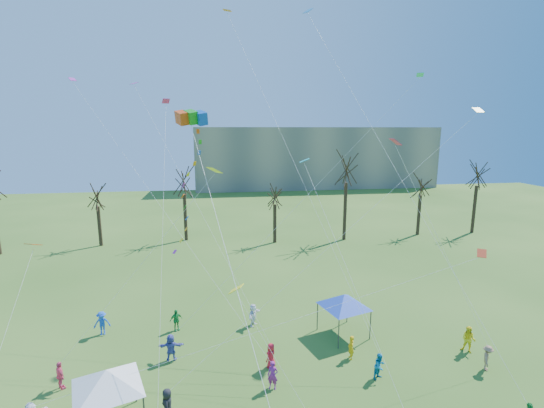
{
  "coord_description": "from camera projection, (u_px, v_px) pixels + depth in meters",
  "views": [
    {
      "loc": [
        -2.97,
        -12.82,
        14.58
      ],
      "look_at": [
        -0.37,
        5.0,
        11.0
      ],
      "focal_mm": 25.0,
      "sensor_mm": 36.0,
      "label": 1
    }
  ],
  "objects": [
    {
      "name": "distant_building",
      "position": [
        315.0,
        157.0,
        96.94
      ],
      "size": [
        60.0,
        14.0,
        15.0
      ],
      "primitive_type": "cube",
      "color": "gray",
      "rests_on": "ground"
    },
    {
      "name": "bare_tree_row",
      "position": [
        277.0,
        186.0,
        48.85
      ],
      "size": [
        67.66,
        8.94,
        12.01
      ],
      "color": "black",
      "rests_on": "ground"
    },
    {
      "name": "big_box_kite",
      "position": [
        193.0,
        194.0,
        21.74
      ],
      "size": [
        2.92,
        7.79,
        18.94
      ],
      "color": "#E0440F",
      "rests_on": "ground"
    },
    {
      "name": "canopy_tent_white",
      "position": [
        107.0,
        379.0,
        18.21
      ],
      "size": [
        4.08,
        4.08,
        3.26
      ],
      "color": "#3F3F44",
      "rests_on": "ground"
    },
    {
      "name": "canopy_tent_blue",
      "position": [
        344.0,
        301.0,
        26.84
      ],
      "size": [
        3.94,
        3.94,
        3.09
      ],
      "color": "#3F3F44",
      "rests_on": "ground"
    },
    {
      "name": "festival_crowd",
      "position": [
        252.0,
        370.0,
        21.9
      ],
      "size": [
        27.12,
        14.25,
        1.82
      ],
      "color": "red",
      "rests_on": "ground"
    },
    {
      "name": "small_kites_aloft",
      "position": [
        272.0,
        142.0,
        24.72
      ],
      "size": [
        29.02,
        19.72,
        35.22
      ],
      "color": "red",
      "rests_on": "ground"
    }
  ]
}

